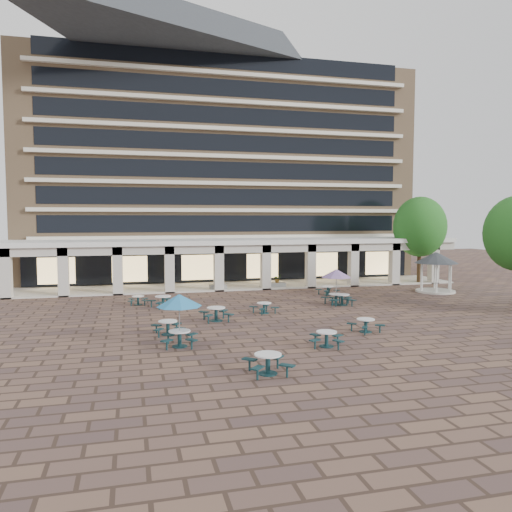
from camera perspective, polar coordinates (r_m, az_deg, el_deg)
The scene contains 19 objects.
ground at distance 32.16m, azimuth 3.32°, elevation -6.98°, with size 120.00×120.00×0.00m, color brown.
apartment_building at distance 56.69m, azimuth -4.52°, elevation 10.69°, with size 40.00×15.50×25.20m.
retail_arcade at distance 45.98m, azimuth -2.22°, elevation 0.20°, with size 42.00×6.60×4.40m.
picnic_table_0 at distance 27.70m, azimuth -10.04°, elevation -7.92°, with size 1.79×1.79×0.76m.
picnic_table_1 at distance 20.63m, azimuth 1.37°, elevation -12.01°, with size 1.90×1.90×0.84m.
picnic_table_2 at distance 25.05m, azimuth 8.06°, elevation -9.21°, with size 2.07×2.07×0.76m.
picnic_table_4 at distance 24.74m, azimuth -8.77°, elevation -5.26°, with size 2.24×2.24×2.59m.
picnic_table_5 at distance 30.92m, azimuth -4.59°, elevation -6.49°, with size 2.00×2.00×0.85m.
picnic_table_6 at distance 36.79m, azimuth 9.16°, elevation -2.13°, with size 2.25×2.25×2.59m.
picnic_table_7 at distance 28.55m, azimuth 12.43°, elevation -7.61°, with size 1.94×1.94×0.74m.
picnic_table_8 at distance 37.51m, azimuth -13.33°, elevation -4.86°, with size 1.51×1.51×0.66m.
picnic_table_9 at distance 33.28m, azimuth 0.94°, elevation -5.84°, with size 1.90×1.90×0.72m.
picnic_table_10 at distance 36.90m, azimuth 9.82°, elevation -4.82°, with size 2.03×2.03×0.80m.
picnic_table_12 at distance 35.94m, azimuth -10.57°, elevation -5.04°, with size 2.29×2.29×0.84m.
picnic_table_13 at distance 41.62m, azimuth 8.21°, elevation -3.83°, with size 1.86×1.86×0.73m.
gazebo at distance 45.23m, azimuth 19.89°, elevation -0.68°, with size 3.66×3.66×3.40m.
tree_east_c at distance 50.71m, azimuth 18.22°, elevation 3.19°, with size 5.04×5.04×8.40m.
planter_left at distance 43.99m, azimuth -4.36°, elevation -3.35°, with size 1.50×0.60×1.17m.
planter_right at distance 45.22m, azimuth 2.45°, elevation -3.07°, with size 1.50×0.74×1.23m.
Camera 1 is at (-9.50, -30.07, 6.30)m, focal length 35.00 mm.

